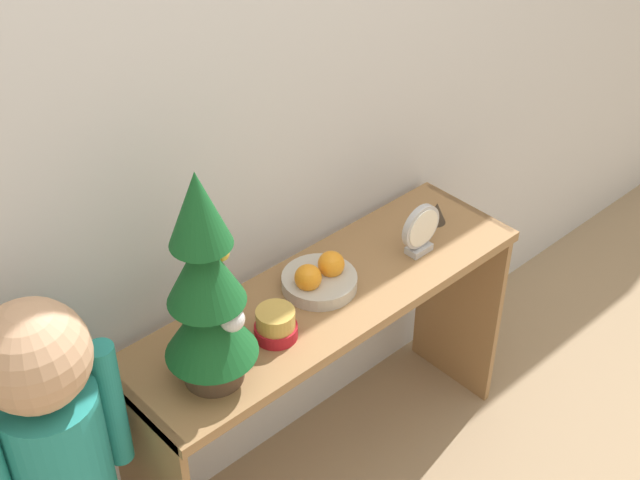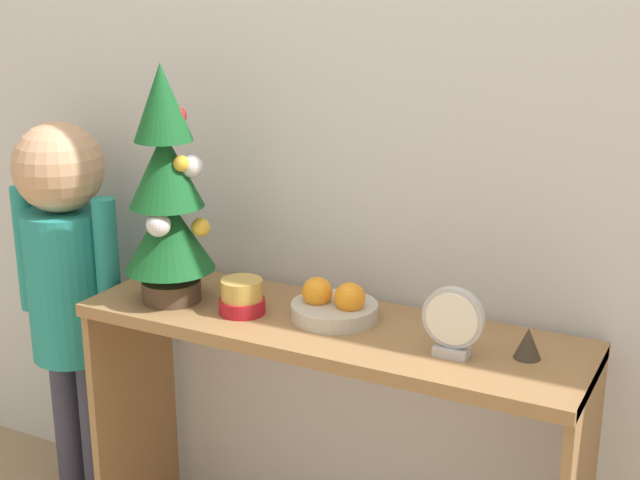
{
  "view_description": "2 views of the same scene",
  "coord_description": "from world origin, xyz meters",
  "px_view_note": "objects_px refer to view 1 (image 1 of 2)",
  "views": [
    {
      "loc": [
        -1.19,
        -1.1,
        2.15
      ],
      "look_at": [
        -0.05,
        0.14,
        0.89
      ],
      "focal_mm": 50.0,
      "sensor_mm": 36.0,
      "label": 1
    },
    {
      "loc": [
        0.82,
        -1.46,
        1.44
      ],
      "look_at": [
        -0.02,
        0.16,
        0.87
      ],
      "focal_mm": 50.0,
      "sensor_mm": 36.0,
      "label": 2
    }
  ],
  "objects_px": {
    "singing_bowl": "(276,325)",
    "figurine": "(437,213)",
    "fruit_bowl": "(319,278)",
    "child_figure": "(57,446)",
    "mini_tree": "(206,289)",
    "desk_clock": "(421,230)"
  },
  "relations": [
    {
      "from": "singing_bowl",
      "to": "figurine",
      "type": "distance_m",
      "value": 0.64
    },
    {
      "from": "fruit_bowl",
      "to": "child_figure",
      "type": "distance_m",
      "value": 0.77
    },
    {
      "from": "child_figure",
      "to": "singing_bowl",
      "type": "bearing_deg",
      "value": -4.56
    },
    {
      "from": "fruit_bowl",
      "to": "singing_bowl",
      "type": "height_order",
      "value": "fruit_bowl"
    },
    {
      "from": "singing_bowl",
      "to": "child_figure",
      "type": "bearing_deg",
      "value": 175.44
    },
    {
      "from": "fruit_bowl",
      "to": "child_figure",
      "type": "bearing_deg",
      "value": -178.52
    },
    {
      "from": "mini_tree",
      "to": "desk_clock",
      "type": "xyz_separation_m",
      "value": [
        0.69,
        0.0,
        -0.19
      ]
    },
    {
      "from": "fruit_bowl",
      "to": "desk_clock",
      "type": "bearing_deg",
      "value": -13.33
    },
    {
      "from": "fruit_bowl",
      "to": "child_figure",
      "type": "xyz_separation_m",
      "value": [
        -0.77,
        -0.02,
        -0.02
      ]
    },
    {
      "from": "singing_bowl",
      "to": "desk_clock",
      "type": "relative_size",
      "value": 0.72
    },
    {
      "from": "desk_clock",
      "to": "figurine",
      "type": "bearing_deg",
      "value": 24.21
    },
    {
      "from": "mini_tree",
      "to": "desk_clock",
      "type": "relative_size",
      "value": 3.76
    },
    {
      "from": "desk_clock",
      "to": "figurine",
      "type": "height_order",
      "value": "desk_clock"
    },
    {
      "from": "figurine",
      "to": "child_figure",
      "type": "distance_m",
      "value": 1.21
    },
    {
      "from": "figurine",
      "to": "desk_clock",
      "type": "bearing_deg",
      "value": -155.79
    },
    {
      "from": "fruit_bowl",
      "to": "singing_bowl",
      "type": "relative_size",
      "value": 1.85
    },
    {
      "from": "mini_tree",
      "to": "singing_bowl",
      "type": "bearing_deg",
      "value": 2.27
    },
    {
      "from": "mini_tree",
      "to": "child_figure",
      "type": "distance_m",
      "value": 0.45
    },
    {
      "from": "fruit_bowl",
      "to": "figurine",
      "type": "relative_size",
      "value": 3.04
    },
    {
      "from": "fruit_bowl",
      "to": "desk_clock",
      "type": "relative_size",
      "value": 1.32
    },
    {
      "from": "figurine",
      "to": "child_figure",
      "type": "bearing_deg",
      "value": -179.5
    },
    {
      "from": "singing_bowl",
      "to": "child_figure",
      "type": "relative_size",
      "value": 0.1
    }
  ]
}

